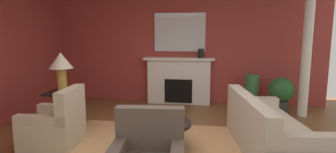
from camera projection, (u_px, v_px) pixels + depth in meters
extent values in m
plane|color=brown|center=(159.00, 152.00, 4.20)|extent=(8.55, 8.55, 0.00)
cube|color=#9E3833|center=(181.00, 45.00, 7.14)|extent=(7.17, 0.12, 3.03)
cube|color=tan|center=(159.00, 149.00, 4.30)|extent=(3.40, 2.42, 0.01)
cube|color=white|center=(179.00, 82.00, 7.09)|extent=(1.60, 0.25, 1.13)
cube|color=black|center=(179.00, 90.00, 7.10)|extent=(0.70, 0.26, 0.60)
cube|color=white|center=(179.00, 59.00, 6.97)|extent=(1.80, 0.35, 0.06)
cube|color=silver|center=(180.00, 32.00, 7.01)|extent=(1.30, 0.04, 0.97)
cube|color=beige|center=(270.00, 137.00, 4.23)|extent=(1.19, 2.21, 0.45)
cube|color=beige|center=(249.00, 110.00, 4.16)|extent=(0.49, 2.11, 0.40)
cube|color=beige|center=(252.00, 114.00, 5.15)|extent=(0.92, 0.32, 0.62)
cube|color=#C1B293|center=(53.00, 132.00, 4.43)|extent=(0.86, 0.86, 0.44)
cube|color=#C1B293|center=(71.00, 104.00, 4.34)|extent=(0.22, 0.81, 0.51)
cube|color=#C1B293|center=(62.00, 121.00, 4.75)|extent=(0.81, 0.20, 0.60)
cube|color=#C1B293|center=(42.00, 135.00, 4.10)|extent=(0.81, 0.20, 0.60)
cube|color=brown|center=(150.00, 128.00, 3.23)|extent=(0.81, 0.23, 0.51)
cylinder|color=black|center=(159.00, 123.00, 4.24)|extent=(1.00, 1.00, 0.04)
cylinder|color=black|center=(159.00, 137.00, 4.27)|extent=(0.12, 0.12, 0.41)
cylinder|color=black|center=(159.00, 148.00, 4.30)|extent=(0.56, 0.56, 0.03)
cube|color=black|center=(63.00, 93.00, 5.23)|extent=(0.56, 0.56, 0.04)
cube|color=black|center=(64.00, 111.00, 5.29)|extent=(0.10, 0.10, 0.66)
cube|color=black|center=(65.00, 126.00, 5.33)|extent=(0.45, 0.45, 0.04)
cylinder|color=#B28E38|center=(62.00, 80.00, 5.19)|extent=(0.18, 0.18, 0.45)
cone|color=beige|center=(61.00, 60.00, 5.14)|extent=(0.44, 0.44, 0.30)
cylinder|color=#33703D|center=(252.00, 92.00, 6.55)|extent=(0.32, 0.32, 0.84)
cylinder|color=black|center=(201.00, 53.00, 6.84)|extent=(0.15, 0.15, 0.23)
cube|color=navy|center=(163.00, 121.00, 4.17)|extent=(0.25, 0.23, 0.06)
cylinder|color=#333333|center=(280.00, 107.00, 6.23)|extent=(0.32, 0.32, 0.30)
sphere|color=#28602D|center=(281.00, 90.00, 6.17)|extent=(0.56, 0.56, 0.56)
cylinder|color=white|center=(307.00, 47.00, 5.83)|extent=(0.20, 0.20, 3.03)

